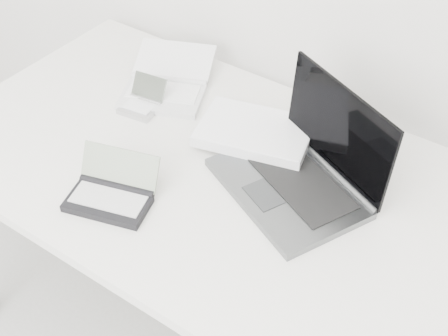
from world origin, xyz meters
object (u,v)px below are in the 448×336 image
Objects in this scene: desk at (244,196)px; netbook_open_white at (166,86)px; laptop_large at (283,155)px; palmtop_charcoal at (111,194)px.

desk is 0.43m from netbook_open_white.
laptop_large reaches higher than palmtop_charcoal.
desk is 0.14m from laptop_large.
laptop_large reaches higher than desk.
netbook_open_white is (-0.43, 0.09, -0.02)m from laptop_large.
laptop_large is 2.41× the size of palmtop_charcoal.
laptop_large is at bearing -35.27° from netbook_open_white.
laptop_large is 1.53× the size of netbook_open_white.
netbook_open_white is 1.58× the size of palmtop_charcoal.
palmtop_charcoal reaches higher than desk.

